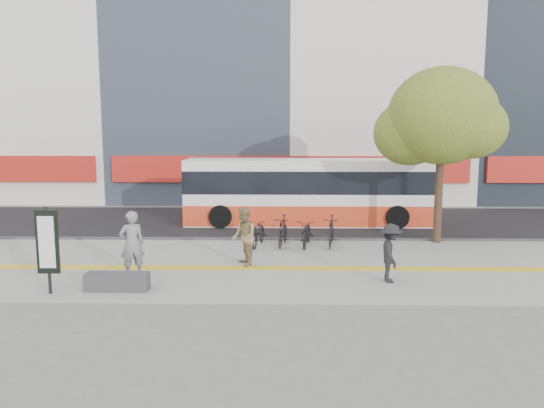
{
  "coord_description": "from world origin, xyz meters",
  "views": [
    {
      "loc": [
        1.6,
        -14.18,
        4.2
      ],
      "look_at": [
        1.28,
        2.0,
        1.85
      ],
      "focal_mm": 34.96,
      "sensor_mm": 36.0,
      "label": 1
    }
  ],
  "objects_px": {
    "signboard": "(47,243)",
    "bus": "(307,194)",
    "street_tree": "(441,118)",
    "seated_woman": "(132,244)",
    "bench": "(117,282)",
    "pedestrian_tan": "(244,237)",
    "pedestrian_dark": "(390,253)"
  },
  "relations": [
    {
      "from": "pedestrian_tan",
      "to": "pedestrian_dark",
      "type": "height_order",
      "value": "pedestrian_tan"
    },
    {
      "from": "street_tree",
      "to": "seated_woman",
      "type": "distance_m",
      "value": 11.4
    },
    {
      "from": "bench",
      "to": "seated_woman",
      "type": "relative_size",
      "value": 0.86
    },
    {
      "from": "signboard",
      "to": "pedestrian_tan",
      "type": "bearing_deg",
      "value": 31.05
    },
    {
      "from": "bench",
      "to": "bus",
      "type": "height_order",
      "value": "bus"
    },
    {
      "from": "street_tree",
      "to": "pedestrian_tan",
      "type": "distance_m",
      "value": 8.38
    },
    {
      "from": "pedestrian_dark",
      "to": "street_tree",
      "type": "bearing_deg",
      "value": -25.65
    },
    {
      "from": "bench",
      "to": "pedestrian_tan",
      "type": "distance_m",
      "value": 4.0
    },
    {
      "from": "bench",
      "to": "signboard",
      "type": "distance_m",
      "value": 1.94
    },
    {
      "from": "signboard",
      "to": "street_tree",
      "type": "distance_m",
      "value": 13.4
    },
    {
      "from": "street_tree",
      "to": "pedestrian_dark",
      "type": "distance_m",
      "value": 6.84
    },
    {
      "from": "bench",
      "to": "signboard",
      "type": "relative_size",
      "value": 0.73
    },
    {
      "from": "signboard",
      "to": "street_tree",
      "type": "height_order",
      "value": "street_tree"
    },
    {
      "from": "bench",
      "to": "signboard",
      "type": "bearing_deg",
      "value": -169.19
    },
    {
      "from": "signboard",
      "to": "bus",
      "type": "bearing_deg",
      "value": 55.44
    },
    {
      "from": "signboard",
      "to": "street_tree",
      "type": "relative_size",
      "value": 0.35
    },
    {
      "from": "seated_woman",
      "to": "bus",
      "type": "bearing_deg",
      "value": -148.33
    },
    {
      "from": "bus",
      "to": "pedestrian_dark",
      "type": "height_order",
      "value": "bus"
    },
    {
      "from": "street_tree",
      "to": "seated_woman",
      "type": "height_order",
      "value": "street_tree"
    },
    {
      "from": "signboard",
      "to": "bus",
      "type": "relative_size",
      "value": 0.21
    },
    {
      "from": "pedestrian_tan",
      "to": "seated_woman",
      "type": "bearing_deg",
      "value": -84.87
    },
    {
      "from": "signboard",
      "to": "bus",
      "type": "xyz_separation_m",
      "value": [
        6.89,
        10.01,
        0.0
      ]
    },
    {
      "from": "bus",
      "to": "pedestrian_tan",
      "type": "height_order",
      "value": "bus"
    },
    {
      "from": "bus",
      "to": "pedestrian_tan",
      "type": "relative_size",
      "value": 5.91
    },
    {
      "from": "street_tree",
      "to": "bus",
      "type": "bearing_deg",
      "value": 140.66
    },
    {
      "from": "signboard",
      "to": "pedestrian_dark",
      "type": "relative_size",
      "value": 1.39
    },
    {
      "from": "bus",
      "to": "pedestrian_tan",
      "type": "distance_m",
      "value": 7.55
    },
    {
      "from": "pedestrian_tan",
      "to": "bus",
      "type": "bearing_deg",
      "value": 145.02
    },
    {
      "from": "signboard",
      "to": "pedestrian_dark",
      "type": "height_order",
      "value": "signboard"
    },
    {
      "from": "bus",
      "to": "street_tree",
      "type": "bearing_deg",
      "value": -39.34
    },
    {
      "from": "pedestrian_tan",
      "to": "signboard",
      "type": "bearing_deg",
      "value": -76.7
    },
    {
      "from": "bus",
      "to": "seated_woman",
      "type": "relative_size",
      "value": 5.63
    }
  ]
}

